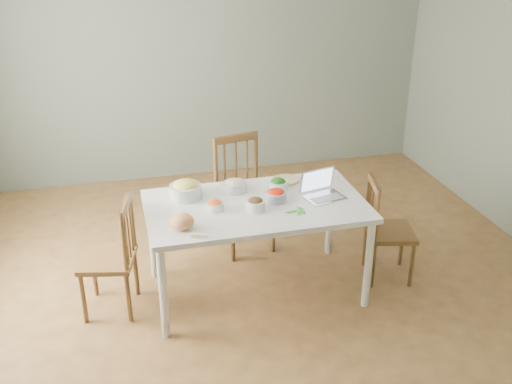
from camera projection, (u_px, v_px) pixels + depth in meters
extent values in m
cube|color=brown|center=(266.00, 286.00, 4.96)|extent=(5.00, 5.00, 0.00)
cube|color=slate|center=(208.00, 59.00, 6.57)|extent=(5.00, 0.00, 2.70)
cube|color=slate|center=(446.00, 354.00, 2.19)|extent=(5.00, 0.00, 2.70)
ellipsoid|color=tan|center=(182.00, 222.00, 4.20)|extent=(0.20, 0.20, 0.11)
cube|color=#F3EEC4|center=(199.00, 236.00, 4.10)|extent=(0.11, 0.07, 0.03)
cylinder|color=tan|center=(286.00, 180.00, 4.96)|extent=(0.28, 0.28, 0.02)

